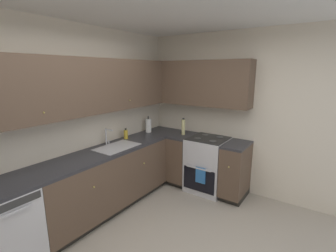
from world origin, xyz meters
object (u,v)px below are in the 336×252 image
Objects in this scene: oven_range at (208,164)px; paper_towel_roll at (148,125)px; dishwasher at (2,231)px; oil_bottle at (183,127)px; soap_bottle at (126,134)px.

oven_range is 1.27m from paper_towel_roll.
dishwasher is at bearing 161.12° from oven_range.
oil_bottle is at bearing -9.56° from dishwasher.
paper_towel_roll is at bearing -2.02° from soap_bottle.
oil_bottle is at bearing -39.84° from soap_bottle.
soap_bottle is at bearing 5.21° from dishwasher.
soap_bottle is (-0.79, 1.13, 0.53)m from oven_range.
oven_range is at bearing -54.99° from soap_bottle.
soap_bottle reaches higher than dishwasher.
soap_bottle is at bearing 125.01° from oven_range.
oil_bottle is at bearing 92.17° from oven_range.
oil_bottle is (2.75, -0.46, 0.61)m from dishwasher.
dishwasher is at bearing -174.79° from soap_bottle.
dishwasher is 0.83× the size of oven_range.
soap_bottle is at bearing 140.16° from oil_bottle.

